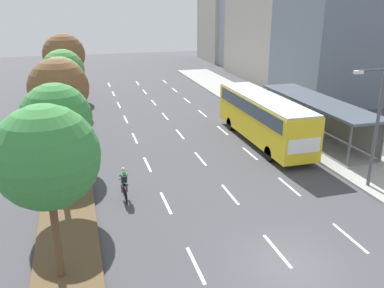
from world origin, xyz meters
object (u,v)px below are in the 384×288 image
object	(u,v)px
median_tree_fourth	(60,82)
median_tree_fifth	(63,71)
streetlight	(375,120)
median_tree_farthest	(64,55)
bus_shelter	(320,115)
median_tree_nearest	(46,158)
median_tree_third	(59,88)
cyclist	(124,185)
bus	(263,115)
median_tree_second	(56,119)

from	to	relation	value
median_tree_fourth	median_tree_fifth	distance (m)	6.18
streetlight	median_tree_farthest	bearing A→B (deg)	119.81
bus_shelter	median_tree_nearest	xyz separation A→B (m)	(-18.04, -11.53, 2.93)
bus_shelter	median_tree_third	size ratio (longest dim) A/B	1.88
cyclist	bus	bearing A→B (deg)	30.27
median_tree_second	median_tree_fourth	distance (m)	12.37
bus	median_tree_fifth	world-z (taller)	median_tree_fifth
cyclist	median_tree_farthest	world-z (taller)	median_tree_farthest
streetlight	bus	bearing A→B (deg)	104.20
bus	median_tree_fourth	bearing A→B (deg)	154.62
bus	median_tree_fifth	xyz separation A→B (m)	(-13.63, 12.70, 1.77)
cyclist	median_tree_fourth	world-z (taller)	median_tree_fourth
bus_shelter	median_tree_third	bearing A→B (deg)	177.36
bus_shelter	median_tree_third	xyz separation A→B (m)	(-17.94, 0.83, 2.81)
median_tree_fourth	median_tree_farthest	distance (m)	12.37
bus	median_tree_nearest	xyz separation A→B (m)	(-13.76, -12.01, 2.73)
cyclist	streetlight	xyz separation A→B (m)	(12.85, -2.33, 3.10)
bus	cyclist	bearing A→B (deg)	-149.73
cyclist	median_tree_fifth	world-z (taller)	median_tree_fifth
cyclist	median_tree_nearest	world-z (taller)	median_tree_nearest
cyclist	median_tree_second	size ratio (longest dim) A/B	0.30
median_tree_fifth	median_tree_nearest	bearing A→B (deg)	-90.30
median_tree_nearest	median_tree_third	distance (m)	12.36
bus_shelter	streetlight	size ratio (longest dim) A/B	1.85
median_tree_nearest	median_tree_second	size ratio (longest dim) A/B	1.08
bus	median_tree_second	xyz separation A→B (m)	(-13.66, -5.83, 2.36)
cyclist	bus_shelter	bearing A→B (deg)	21.04
median_tree_fourth	median_tree_fifth	world-z (taller)	median_tree_fourth
bus_shelter	bus	bearing A→B (deg)	173.61
bus_shelter	median_tree_fourth	xyz separation A→B (m)	(-18.04, 7.01, 2.08)
median_tree_second	median_tree_fourth	world-z (taller)	median_tree_second
median_tree_fourth	median_tree_fifth	bearing A→B (deg)	88.82
bus_shelter	streetlight	world-z (taller)	streetlight
bus_shelter	streetlight	xyz separation A→B (m)	(-2.11, -8.09, 2.02)
median_tree_second	median_tree_farthest	xyz separation A→B (m)	(0.10, 24.71, 0.08)
streetlight	cyclist	bearing A→B (deg)	169.72
bus	median_tree_farthest	xyz separation A→B (m)	(-13.56, 18.88, 2.44)
median_tree_fourth	streetlight	world-z (taller)	streetlight
median_tree_second	median_tree_farthest	size ratio (longest dim) A/B	0.92
median_tree_second	median_tree_fourth	xyz separation A→B (m)	(-0.09, 12.36, -0.49)
median_tree_nearest	median_tree_fifth	distance (m)	24.73
bus	cyclist	world-z (taller)	bus
cyclist	median_tree_fifth	bearing A→B (deg)	98.84
bus	streetlight	world-z (taller)	streetlight
bus_shelter	median_tree_farthest	xyz separation A→B (m)	(-17.84, 19.36, 2.64)
median_tree_fourth	median_tree_farthest	size ratio (longest dim) A/B	0.88
median_tree_fifth	median_tree_second	bearing A→B (deg)	-90.10
cyclist	median_tree_nearest	xyz separation A→B (m)	(-3.08, -5.77, 4.01)
cyclist	median_tree_fourth	xyz separation A→B (m)	(-3.07, 12.76, 3.15)
median_tree_third	median_tree_fifth	xyz separation A→B (m)	(0.03, 12.36, -0.83)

